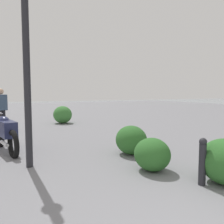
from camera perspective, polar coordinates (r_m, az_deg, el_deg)
The scene contains 7 objects.
lamppost at distance 5.10m, azimuth -20.70°, elevation 16.34°, with size 0.98×0.28×3.87m.
motorcycle at distance 6.70m, azimuth -25.03°, elevation -4.62°, with size 2.15×0.53×1.06m.
pedestrian at distance 9.75m, azimuth -25.91°, elevation 1.07°, with size 0.46×0.47×1.71m.
bollard_mid at distance 4.19m, azimuth 21.64°, elevation -11.19°, with size 0.13×0.13×0.80m.
shrub_round at distance 4.68m, azimuth 9.99°, elevation -10.37°, with size 0.77×0.69×0.66m.
shrub_wide at distance 5.82m, azimuth 4.82°, elevation -6.96°, with size 0.85×0.77×0.72m.
shrub_tall at distance 11.86m, azimuth -12.23°, elevation -0.66°, with size 1.03×0.93×0.87m.
Camera 1 is at (-0.50, 1.94, 1.55)m, focal length 36.64 mm.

